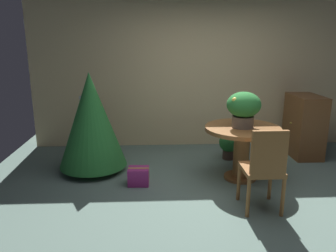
{
  "coord_description": "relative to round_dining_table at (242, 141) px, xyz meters",
  "views": [
    {
      "loc": [
        -0.87,
        -3.76,
        1.9
      ],
      "look_at": [
        -0.68,
        0.25,
        0.86
      ],
      "focal_mm": 35.45,
      "sensor_mm": 36.0,
      "label": 1
    }
  ],
  "objects": [
    {
      "name": "wooden_chair_near",
      "position": [
        0.0,
        -0.93,
        -0.0
      ],
      "size": [
        0.43,
        0.45,
        0.99
      ],
      "color": "brown",
      "rests_on": "ground_plane"
    },
    {
      "name": "round_dining_table",
      "position": [
        0.0,
        0.0,
        0.0
      ],
      "size": [
        1.03,
        1.03,
        0.75
      ],
      "color": "brown",
      "rests_on": "ground_plane"
    },
    {
      "name": "back_wall_panel",
      "position": [
        -0.36,
        1.65,
        0.75
      ],
      "size": [
        6.0,
        0.1,
        2.6
      ],
      "primitive_type": "cube",
      "color": "beige",
      "rests_on": "ground_plane"
    },
    {
      "name": "wooden_cabinet",
      "position": [
        1.3,
        0.93,
        -0.04
      ],
      "size": [
        0.47,
        0.75,
        1.02
      ],
      "color": "brown",
      "rests_on": "ground_plane"
    },
    {
      "name": "flower_vase",
      "position": [
        -0.01,
        -0.02,
        0.48
      ],
      "size": [
        0.45,
        0.45,
        0.48
      ],
      "color": "#665B51",
      "rests_on": "round_dining_table"
    },
    {
      "name": "gift_box_purple",
      "position": [
        -1.43,
        -0.13,
        -0.43
      ],
      "size": [
        0.29,
        0.24,
        0.24
      ],
      "color": "#9E287A",
      "rests_on": "ground_plane"
    },
    {
      "name": "holiday_tree",
      "position": [
        -2.12,
        0.41,
        0.23
      ],
      "size": [
        0.99,
        0.99,
        1.47
      ],
      "color": "brown",
      "rests_on": "ground_plane"
    },
    {
      "name": "potted_plant",
      "position": [
        0.01,
        0.8,
        -0.3
      ],
      "size": [
        0.32,
        0.32,
        0.44
      ],
      "color": "#4C382D",
      "rests_on": "ground_plane"
    },
    {
      "name": "ground_plane",
      "position": [
        -0.36,
        -0.55,
        -0.55
      ],
      "size": [
        6.6,
        6.6,
        0.0
      ],
      "primitive_type": "plane",
      "color": "slate"
    }
  ]
}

